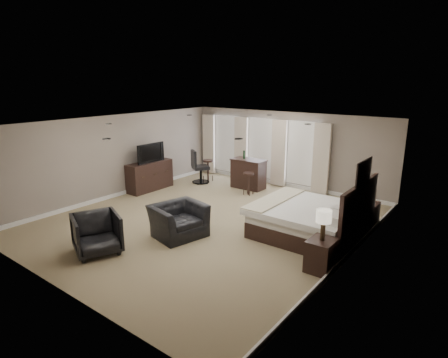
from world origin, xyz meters
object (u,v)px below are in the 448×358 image
Objects in this scene: tv at (149,160)px; bar_stool_right at (248,184)px; dresser at (150,176)px; desk_chair at (201,167)px; armchair_near at (178,215)px; bar_counter at (248,174)px; bar_stool_left at (208,171)px; nightstand_far at (367,214)px; lamp_far at (370,190)px; bed at (312,206)px; lamp_near at (323,225)px; armchair_far at (97,232)px; nightstand_near at (321,255)px.

bar_stool_right is (2.99, 1.56, -0.67)m from tv.
desk_chair is at bearing 64.68° from dresser.
armchair_near reaches higher than bar_counter.
armchair_near is at bearing -122.47° from tv.
bar_stool_left is at bearing 167.21° from bar_stool_right.
desk_chair reaches higher than nightstand_far.
bar_counter is (-4.36, 1.05, -0.46)m from lamp_far.
armchair_near is (-3.42, -3.38, 0.21)m from nightstand_far.
bed reaches higher than nightstand_far.
armchair_near is 4.52m from bar_counter.
desk_chair is (-6.11, 0.56, -0.36)m from lamp_far.
lamp_near reaches higher than tv.
tv is 1.94m from desk_chair.
lamp_near is 0.55× the size of tv.
desk_chair is at bearing 47.59° from armchair_near.
armchair_far is at bearing -92.53° from bar_stool_right.
armchair_near is at bearing -142.71° from bed.
bed is 6.04m from tv.
bar_stool_left is 1.09× the size of bar_stool_right.
dresser is at bearing -170.58° from lamp_far.
lamp_near is (0.89, -1.45, 0.20)m from bed.
dresser is 1.42× the size of bar_counter.
lamp_near is (0.00, -2.90, 0.64)m from nightstand_far.
lamp_near is (0.00, 0.00, 0.63)m from nightstand_near.
dresser is 1.39× the size of armchair_near.
lamp_near is 0.83× the size of bar_stool_right.
bed reaches higher than dresser.
bed is at bearing -121.54° from lamp_far.
armchair_near reaches higher than nightstand_far.
tv is at bearing -170.58° from lamp_far.
bar_counter is (-4.36, 3.95, 0.19)m from nightstand_near.
nightstand_far is 0.52× the size of desk_chair.
nightstand_near is 0.88× the size of bar_stool_right.
tv reaches higher than bar_counter.
bar_stool_right is (2.99, 1.56, -0.11)m from dresser.
bed reaches higher than lamp_near.
lamp_far is 6.14m from bar_stool_left.
lamp_far is at bearing -80.58° from tv.
nightstand_far is 4.81m from armchair_near.
bed is 2.96× the size of bar_stool_left.
bar_stool_right is 2.20m from desk_chair.
nightstand_far is at bearing -80.58° from tv.
bed reaches higher than bar_counter.
bed is 1.72m from lamp_far.
bar_counter is 0.78m from bar_stool_right.
nightstand_near is at bearing -42.15° from bar_counter.
lamp_far is 0.56× the size of desk_chair.
nightstand_near is 0.58× the size of tv.
desk_chair is (-2.69, 3.94, 0.08)m from armchair_near.
bed reaches higher than desk_chair.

